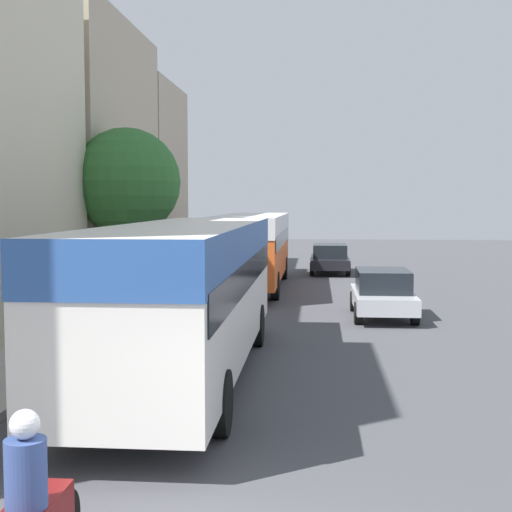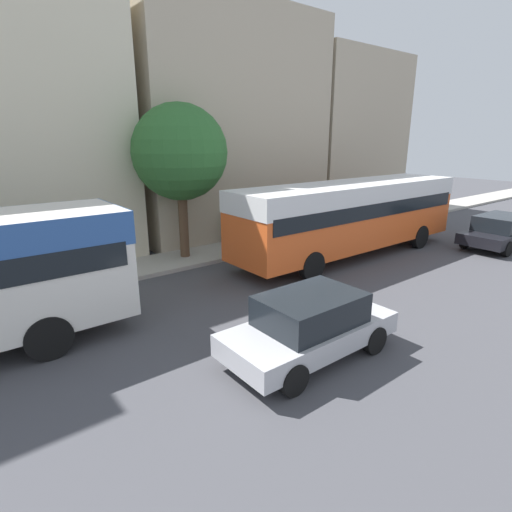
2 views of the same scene
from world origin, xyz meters
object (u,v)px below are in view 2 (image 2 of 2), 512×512
Objects in this scene: bus_following at (351,209)px; pedestrian_walking_away at (369,202)px; car_far_curb at (310,325)px; pedestrian_near_curb at (230,225)px; car_crossing at (500,230)px.

bus_following reaches higher than pedestrian_walking_away.
pedestrian_walking_away is (-8.62, 13.60, 0.35)m from car_far_curb.
car_far_curb is 16.11m from pedestrian_walking_away.
bus_following is 5.93× the size of pedestrian_walking_away.
pedestrian_near_curb is at bearing -90.90° from pedestrian_walking_away.
car_crossing is 13.26m from car_far_curb.
pedestrian_near_curb is (-7.42, -9.27, 0.23)m from car_crossing.
bus_following reaches higher than car_crossing.
car_far_curb is at bearing -84.14° from car_crossing.
car_far_curb is at bearing -57.62° from pedestrian_walking_away.
pedestrian_walking_away is at bearing 122.38° from car_far_curb.
car_far_curb is at bearing -24.06° from pedestrian_near_curb.
bus_following is at bearing -117.42° from car_crossing.
bus_following reaches higher than pedestrian_near_curb.
car_crossing is 7.29m from pedestrian_walking_away.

